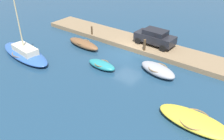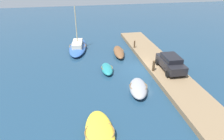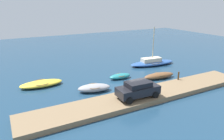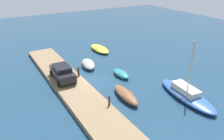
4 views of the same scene
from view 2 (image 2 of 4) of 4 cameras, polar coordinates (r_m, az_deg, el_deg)
The scene contains 10 objects.
ground_plane at distance 21.62m, azimuth 8.34°, elevation -0.04°, with size 84.00×84.00×0.00m, color navy.
dock_platform at distance 22.31m, azimuth 13.84°, elevation 0.99°, with size 24.24×3.31×0.46m, color #846B4C.
motorboat_yellow at distance 13.47m, azimuth -3.54°, elevation -17.67°, with size 4.63×2.00×0.61m.
dinghy_teal at distance 20.97m, azimuth -1.45°, elevation 0.33°, with size 2.82×1.26×0.61m.
sailboat_blue at distance 27.24m, azimuth -9.76°, elevation 6.72°, with size 7.25×2.97×5.63m.
rowboat_grey at distance 17.71m, azimuth 7.51°, elevation -5.11°, with size 3.64×2.25×0.77m.
rowboat_brown at distance 25.13m, azimuth 1.92°, elevation 5.17°, with size 4.20×1.58×0.72m.
mooring_post_west at distance 20.46m, azimuth 11.79°, elevation 1.15°, with size 0.24×0.24×1.08m, color #47331E.
mooring_post_mid_west at distance 26.26m, azimuth 6.44°, elevation 7.31°, with size 0.18×0.18×0.92m, color #47331E.
parked_car at distance 20.93m, azimuth 16.43°, elevation 2.04°, with size 4.04×2.03×1.56m.
Camera 2 is at (-18.07, 6.66, 9.81)m, focal length 32.00 mm.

